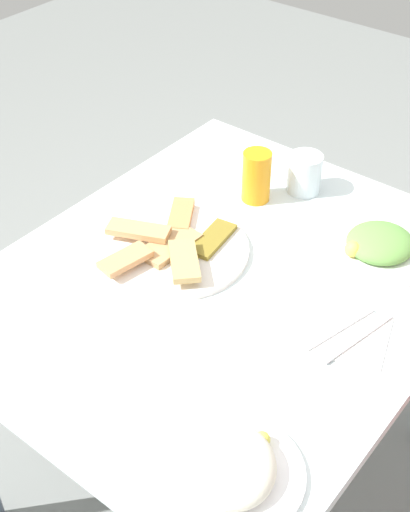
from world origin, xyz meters
TOP-DOWN VIEW (x-y plane):
  - ground_plane at (0.00, 0.00)m, footprint 6.00×6.00m
  - dining_table at (0.00, 0.00)m, footprint 1.02×0.85m
  - pide_platter at (0.00, -0.14)m, footprint 0.33×0.32m
  - salad_plate_greens at (-0.27, 0.20)m, footprint 0.24×0.24m
  - salad_plate_rice at (0.36, 0.29)m, footprint 0.22×0.22m
  - soda_can at (-0.27, -0.12)m, footprint 0.08×0.08m
  - drinking_glass at (-0.37, -0.05)m, footprint 0.08×0.08m
  - paper_napkin at (-0.01, 0.27)m, footprint 0.18×0.18m
  - fork at (-0.01, 0.26)m, footprint 0.17×0.06m
  - spoon at (-0.01, 0.29)m, footprint 0.18×0.06m

SIDE VIEW (x-z plane):
  - ground_plane at x=0.00m, z-range 0.00..0.00m
  - dining_table at x=0.00m, z-range 0.27..0.97m
  - paper_napkin at x=-0.01m, z-range 0.70..0.71m
  - fork at x=-0.01m, z-range 0.71..0.71m
  - spoon at x=-0.01m, z-range 0.71..0.71m
  - pide_platter at x=0.00m, z-range 0.69..0.74m
  - salad_plate_greens at x=-0.27m, z-range 0.69..0.75m
  - salad_plate_rice at x=0.36m, z-range 0.69..0.75m
  - drinking_glass at x=-0.37m, z-range 0.70..0.80m
  - soda_can at x=-0.27m, z-range 0.70..0.82m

